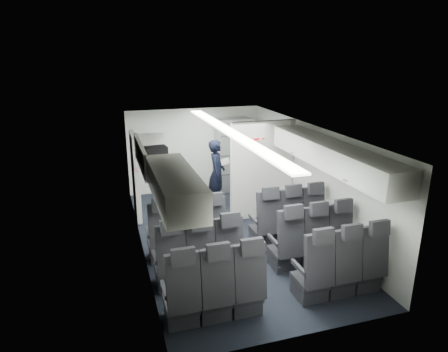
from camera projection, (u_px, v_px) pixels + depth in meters
cabin_shell at (230, 183)px, 7.57m from camera, size 3.41×6.01×2.16m
seat_row_front at (239, 229)px, 7.30m from camera, size 3.33×0.56×1.24m
seat_row_mid at (257, 252)px, 6.48m from camera, size 3.33×0.56×1.24m
seat_row_rear at (281, 281)px, 5.65m from camera, size 3.33×0.56×1.24m
overhead_bin_left_rear at (175, 186)px, 5.13m from camera, size 0.53×1.80×0.40m
overhead_bin_left_front_open at (154, 161)px, 6.75m from camera, size 0.64×1.70×0.72m
overhead_bin_right_rear at (362, 168)px, 5.91m from camera, size 0.53×1.80×0.40m
overhead_bin_right_front at (305, 143)px, 7.51m from camera, size 0.53×1.70×0.40m
bulkhead_partition at (262, 170)px, 8.59m from camera, size 1.40×0.15×2.13m
galley_unit at (233, 155)px, 10.37m from camera, size 0.85×0.52×1.90m
boarding_door at (136, 176)px, 8.57m from camera, size 0.12×1.27×1.86m
flight_attendant at (217, 173)px, 9.29m from camera, size 0.58×0.68×1.60m
carry_on_bag at (156, 153)px, 6.98m from camera, size 0.39×0.30×0.22m
papers at (225, 162)px, 9.21m from camera, size 0.20×0.02×0.14m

